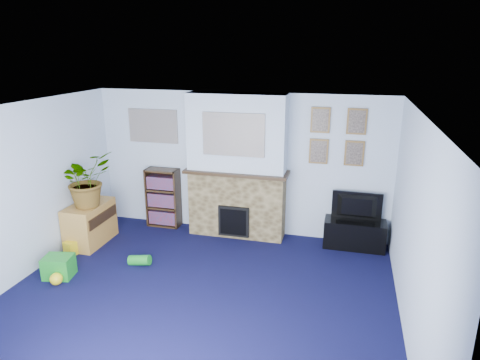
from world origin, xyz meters
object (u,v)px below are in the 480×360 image
(bookshelf, at_px, (164,199))
(sideboard, at_px, (90,223))
(tv_stand, at_px, (354,234))
(television, at_px, (357,207))

(bookshelf, bearing_deg, sideboard, -131.74)
(tv_stand, xyz_separation_m, bookshelf, (-3.32, 0.08, 0.28))
(tv_stand, xyz_separation_m, sideboard, (-4.19, -0.90, 0.12))
(television, distance_m, bookshelf, 3.33)
(tv_stand, distance_m, bookshelf, 3.33)
(television, xyz_separation_m, sideboard, (-4.19, -0.92, -0.33))
(bookshelf, distance_m, sideboard, 1.31)
(tv_stand, bearing_deg, television, 90.00)
(tv_stand, height_order, television, television)
(bookshelf, height_order, sideboard, bookshelf)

